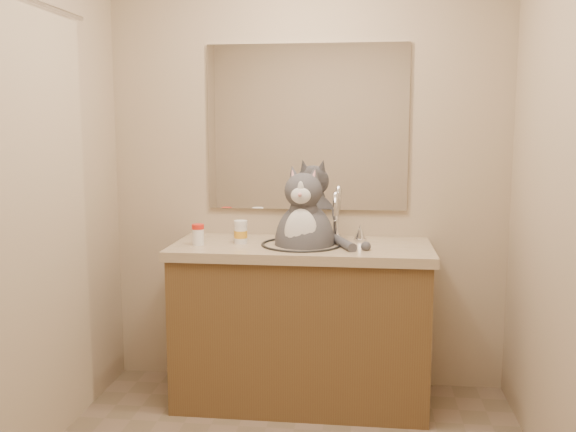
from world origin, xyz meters
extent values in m
cube|color=tan|center=(0.00, 1.25, 1.20)|extent=(2.20, 0.01, 2.40)
cube|color=tan|center=(0.00, -1.25, 1.20)|extent=(2.20, 0.01, 2.40)
cube|color=brown|center=(0.00, 0.96, 0.40)|extent=(1.30, 0.55, 0.80)
cube|color=tan|center=(0.00, 0.96, 0.83)|extent=(1.34, 0.59, 0.05)
torus|color=black|center=(0.00, 0.94, 0.85)|extent=(0.42, 0.42, 0.02)
ellipsoid|color=white|center=(0.00, 0.94, 0.78)|extent=(0.40, 0.40, 0.15)
cylinder|color=silver|center=(0.17, 1.11, 0.95)|extent=(0.03, 0.03, 0.18)
torus|color=silver|center=(0.17, 1.05, 1.04)|extent=(0.03, 0.16, 0.16)
cone|color=silver|center=(0.30, 1.11, 0.90)|extent=(0.06, 0.06, 0.08)
cube|color=white|center=(0.00, 1.24, 1.45)|extent=(1.10, 0.02, 0.90)
cube|color=beige|center=(-1.05, 0.10, 1.00)|extent=(0.01, 1.20, 1.90)
ellipsoid|color=#444449|center=(0.01, 0.98, 0.85)|extent=(0.34, 0.37, 0.42)
ellipsoid|color=silver|center=(0.01, 0.86, 0.92)|extent=(0.18, 0.11, 0.27)
ellipsoid|color=#444449|center=(0.01, 0.93, 1.13)|extent=(0.20, 0.18, 0.18)
ellipsoid|color=silver|center=(0.01, 0.85, 1.12)|extent=(0.10, 0.06, 0.08)
sphere|color=#D88C8C|center=(0.00, 0.82, 1.12)|extent=(0.02, 0.02, 0.02)
cone|color=#444449|center=(-0.04, 0.95, 1.22)|extent=(0.08, 0.07, 0.09)
cone|color=#444449|center=(0.07, 0.94, 1.22)|extent=(0.08, 0.07, 0.09)
cylinder|color=#444449|center=(0.22, 0.92, 0.87)|extent=(0.15, 0.28, 0.05)
cylinder|color=white|center=(-0.53, 0.88, 0.89)|extent=(0.08, 0.08, 0.08)
cylinder|color=red|center=(-0.53, 0.88, 0.95)|extent=(0.08, 0.08, 0.02)
cylinder|color=white|center=(-0.32, 0.96, 0.90)|extent=(0.09, 0.09, 0.10)
cylinder|color=gold|center=(-0.32, 0.96, 0.90)|extent=(0.09, 0.09, 0.04)
cylinder|color=white|center=(-0.32, 0.96, 0.96)|extent=(0.09, 0.09, 0.02)
cylinder|color=slate|center=(-0.35, 0.99, 0.88)|extent=(0.05, 0.05, 0.06)
camera|label=1|loc=(0.32, -2.29, 1.47)|focal=40.00mm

